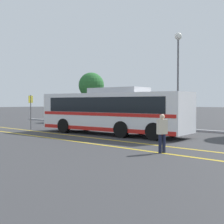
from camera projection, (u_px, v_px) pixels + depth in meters
name	position (u px, v px, depth m)	size (l,w,h in m)	color
ground_plane	(102.00, 133.00, 21.75)	(220.00, 220.00, 0.00)	#38383A
lane_strip_0	(87.00, 137.00, 18.95)	(0.20, 30.55, 0.01)	gold
lane_strip_1	(64.00, 140.00, 17.65)	(0.20, 30.55, 0.01)	gold
curb_strip	(162.00, 128.00, 24.72)	(38.55, 0.36, 0.15)	#99999E
transit_bus	(112.00, 111.00, 20.49)	(11.04, 3.71, 3.06)	white
parked_car_0	(66.00, 116.00, 31.40)	(4.21, 2.08, 1.33)	#4C3823
parked_car_1	(101.00, 117.00, 27.89)	(3.98, 2.04, 1.56)	maroon
parked_car_2	(144.00, 120.00, 24.62)	(4.07, 2.10, 1.44)	#335B33
pedestrian_0	(162.00, 131.00, 13.07)	(0.41, 0.47, 1.64)	#191E38
bus_stop_sign	(31.00, 108.00, 24.20)	(0.08, 0.40, 2.69)	#59595E
street_lamp	(178.00, 57.00, 24.22)	(0.57, 0.57, 7.54)	#59595E
tree_2	(91.00, 85.00, 34.28)	(2.80, 2.80, 5.39)	#513823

